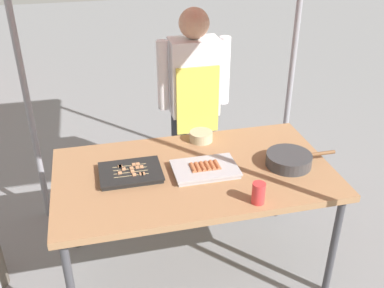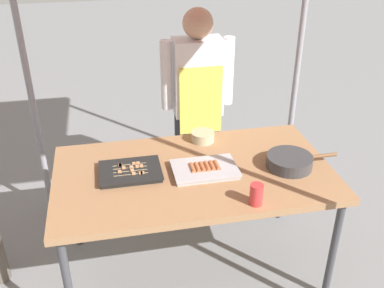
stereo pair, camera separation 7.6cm
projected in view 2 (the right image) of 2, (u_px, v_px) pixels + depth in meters
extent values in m
plane|color=slate|center=(194.00, 267.00, 2.93)|extent=(18.00, 18.00, 0.00)
cube|color=#9E724C|center=(194.00, 174.00, 2.57)|extent=(1.60, 0.90, 0.04)
cylinder|color=#3F3F44|center=(333.00, 250.00, 2.55)|extent=(0.04, 0.04, 0.71)
cylinder|color=#3F3F44|center=(73.00, 202.00, 2.96)|extent=(0.04, 0.04, 0.71)
cylinder|color=#3F3F44|center=(282.00, 177.00, 3.22)|extent=(0.04, 0.04, 0.71)
cylinder|color=gray|center=(26.00, 69.00, 2.89)|extent=(0.04, 0.04, 2.31)
cylinder|color=gray|center=(299.00, 52.00, 3.22)|extent=(0.04, 0.04, 2.31)
cube|color=#ADADB2|center=(205.00, 170.00, 2.55)|extent=(0.36, 0.24, 0.02)
cube|color=#ADADB2|center=(205.00, 168.00, 2.54)|extent=(0.37, 0.25, 0.01)
cylinder|color=#B7663D|center=(192.00, 168.00, 2.53)|extent=(0.03, 0.09, 0.03)
cylinder|color=#B7663D|center=(197.00, 168.00, 2.53)|extent=(0.03, 0.09, 0.03)
cylinder|color=#B7663D|center=(202.00, 167.00, 2.54)|extent=(0.03, 0.09, 0.03)
cylinder|color=#B7663D|center=(207.00, 167.00, 2.54)|extent=(0.03, 0.09, 0.03)
cylinder|color=#B7663D|center=(212.00, 166.00, 2.55)|extent=(0.03, 0.09, 0.03)
cylinder|color=#B7663D|center=(217.00, 166.00, 2.55)|extent=(0.03, 0.09, 0.03)
cube|color=black|center=(130.00, 173.00, 2.53)|extent=(0.34, 0.25, 0.02)
cube|color=black|center=(130.00, 170.00, 2.52)|extent=(0.35, 0.26, 0.01)
cylinder|color=tan|center=(131.00, 175.00, 2.47)|extent=(0.19, 0.01, 0.01)
cube|color=tan|center=(143.00, 173.00, 2.48)|extent=(0.02, 0.02, 0.02)
cube|color=tan|center=(134.00, 174.00, 2.48)|extent=(0.02, 0.02, 0.02)
cube|color=tan|center=(141.00, 174.00, 2.48)|extent=(0.02, 0.02, 0.02)
cylinder|color=tan|center=(130.00, 171.00, 2.50)|extent=(0.19, 0.01, 0.01)
cube|color=tan|center=(120.00, 172.00, 2.49)|extent=(0.02, 0.02, 0.02)
cube|color=tan|center=(132.00, 171.00, 2.51)|extent=(0.02, 0.02, 0.02)
cylinder|color=tan|center=(130.00, 168.00, 2.54)|extent=(0.19, 0.01, 0.01)
cube|color=tan|center=(124.00, 169.00, 2.53)|extent=(0.02, 0.02, 0.02)
cube|color=tan|center=(131.00, 168.00, 2.54)|extent=(0.02, 0.02, 0.02)
cube|color=tan|center=(142.00, 167.00, 2.55)|extent=(0.02, 0.02, 0.02)
cube|color=tan|center=(137.00, 167.00, 2.54)|extent=(0.02, 0.02, 0.02)
cylinder|color=tan|center=(129.00, 165.00, 2.57)|extent=(0.19, 0.01, 0.01)
cube|color=tan|center=(120.00, 166.00, 2.56)|extent=(0.02, 0.02, 0.02)
cube|color=tan|center=(134.00, 164.00, 2.57)|extent=(0.02, 0.02, 0.02)
cube|color=tan|center=(121.00, 166.00, 2.56)|extent=(0.02, 0.02, 0.02)
cube|color=tan|center=(138.00, 164.00, 2.57)|extent=(0.02, 0.02, 0.02)
cylinder|color=#38383A|center=(289.00, 161.00, 2.59)|extent=(0.27, 0.27, 0.07)
cylinder|color=brown|center=(324.00, 156.00, 2.62)|extent=(0.16, 0.02, 0.02)
cylinder|color=#386B33|center=(290.00, 158.00, 2.57)|extent=(0.25, 0.25, 0.01)
cylinder|color=#BFB28C|center=(203.00, 136.00, 2.87)|extent=(0.15, 0.15, 0.06)
cylinder|color=red|center=(256.00, 194.00, 2.26)|extent=(0.07, 0.07, 0.12)
cylinder|color=#333842|center=(183.00, 159.00, 3.40)|extent=(0.12, 0.12, 0.76)
cylinder|color=#333842|center=(211.00, 156.00, 3.44)|extent=(0.12, 0.12, 0.76)
cube|color=white|center=(198.00, 77.00, 3.10)|extent=(0.34, 0.20, 0.54)
cube|color=#D8CC4C|center=(201.00, 101.00, 3.08)|extent=(0.30, 0.02, 0.49)
cylinder|color=white|center=(166.00, 75.00, 3.05)|extent=(0.08, 0.08, 0.49)
cylinder|color=white|center=(228.00, 71.00, 3.13)|extent=(0.08, 0.08, 0.49)
sphere|color=tan|center=(198.00, 23.00, 2.92)|extent=(0.21, 0.21, 0.21)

